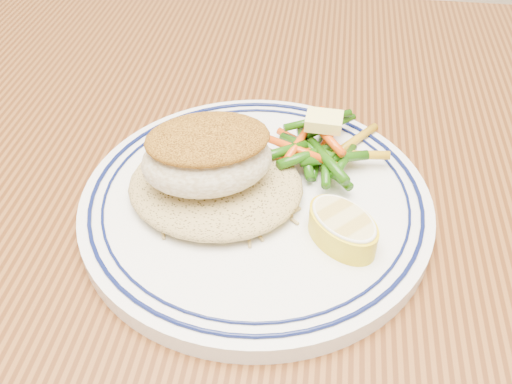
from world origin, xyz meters
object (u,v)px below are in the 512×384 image
Objects in this scene: plate at (256,202)px; vegetable_pile at (319,149)px; fish_fillet at (207,155)px; lemon_wedge at (343,227)px; rice_pilaf at (216,182)px; dining_table at (283,333)px.

plate is 0.07m from vegetable_pile.
lemon_wedge is (0.10, -0.03, -0.03)m from fish_fillet.
fish_fillet is at bearing -168.75° from plate.
fish_fillet reaches higher than vegetable_pile.
lemon_wedge is at bearing -28.66° from plate.
fish_fillet is at bearing -123.29° from rice_pilaf.
dining_table is 0.13m from lemon_wedge.
fish_fillet is at bearing -145.22° from vegetable_pile.
dining_table is at bearing -99.95° from vegetable_pile.
rice_pilaf is 1.21× the size of fish_fillet.
lemon_wedge is at bearing -76.00° from vegetable_pile.
rice_pilaf is at bearing 145.91° from dining_table.
plate is at bearing 2.52° from rice_pilaf.
vegetable_pile is 0.08m from lemon_wedge.
dining_table is 13.92× the size of vegetable_pile.
vegetable_pile is at bearing 33.23° from rice_pilaf.
vegetable_pile is at bearing 34.78° from fish_fillet.
lemon_wedge is (0.09, -0.03, -0.00)m from rice_pilaf.
rice_pilaf is 1.21× the size of vegetable_pile.
fish_fillet is 1.00× the size of vegetable_pile.
fish_fillet is at bearing 151.10° from dining_table.
lemon_wedge is (0.06, -0.04, 0.02)m from plate.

